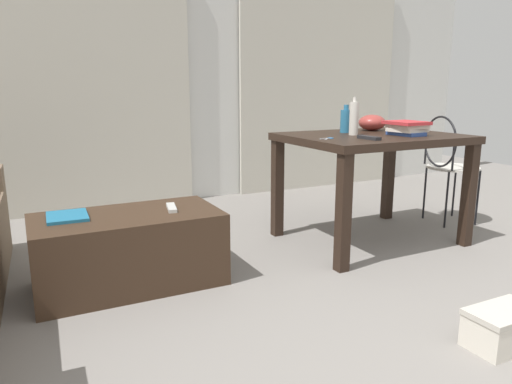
{
  "coord_description": "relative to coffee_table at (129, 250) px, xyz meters",
  "views": [
    {
      "loc": [
        -1.71,
        -0.7,
        1.06
      ],
      "look_at": [
        -0.39,
        1.92,
        0.41
      ],
      "focal_mm": 33.29,
      "sensor_mm": 36.0,
      "label": 1
    }
  ],
  "objects": [
    {
      "name": "tv_remote_primary",
      "position": [
        0.24,
        -0.01,
        0.21
      ],
      "size": [
        0.08,
        0.18,
        0.02
      ],
      "primitive_type": "cube",
      "rotation": [
        0.0,
        0.0,
        -0.2
      ],
      "color": "#B7B7B2",
      "rests_on": "coffee_table"
    },
    {
      "name": "coffee_table",
      "position": [
        0.0,
        0.0,
        0.0
      ],
      "size": [
        0.98,
        0.51,
        0.4
      ],
      "color": "#382619",
      "rests_on": "ground"
    },
    {
      "name": "magazine",
      "position": [
        -0.29,
        0.06,
        0.21
      ],
      "size": [
        0.21,
        0.25,
        0.02
      ],
      "primitive_type": "cube",
      "rotation": [
        0.0,
        0.0,
        -0.04
      ],
      "color": "#1E668C",
      "rests_on": "coffee_table"
    },
    {
      "name": "wire_chair",
      "position": [
        2.5,
        0.12,
        0.32
      ],
      "size": [
        0.4,
        0.42,
        0.85
      ],
      "color": "silver",
      "rests_on": "ground"
    },
    {
      "name": "bottle_near",
      "position": [
        1.59,
        0.22,
        0.63
      ],
      "size": [
        0.08,
        0.08,
        0.19
      ],
      "color": "teal",
      "rests_on": "craft_table"
    },
    {
      "name": "book_stack",
      "position": [
        1.83,
        -0.12,
        0.6
      ],
      "size": [
        0.23,
        0.26,
        0.09
      ],
      "color": "#33519E",
      "rests_on": "craft_table"
    },
    {
      "name": "wall_back",
      "position": [
        1.23,
        1.85,
        1.09
      ],
      "size": [
        6.23,
        0.1,
        2.59
      ],
      "primitive_type": "cube",
      "color": "silver",
      "rests_on": "ground"
    },
    {
      "name": "bottle_far",
      "position": [
        1.53,
        0.06,
        0.66
      ],
      "size": [
        0.06,
        0.06,
        0.25
      ],
      "color": "beige",
      "rests_on": "craft_table"
    },
    {
      "name": "shoebox",
      "position": [
        1.25,
        -1.34,
        -0.12
      ],
      "size": [
        0.32,
        0.19,
        0.16
      ],
      "color": "beige",
      "rests_on": "ground"
    },
    {
      "name": "tv_remote_on_table",
      "position": [
        1.44,
        -0.21,
        0.56
      ],
      "size": [
        0.05,
        0.17,
        0.02
      ],
      "primitive_type": "cube",
      "rotation": [
        0.0,
        0.0,
        0.04
      ],
      "color": "#232326",
      "rests_on": "craft_table"
    },
    {
      "name": "ground_plane",
      "position": [
        1.23,
        -0.37,
        -0.2
      ],
      "size": [
        8.76,
        8.76,
        0.0
      ],
      "primitive_type": "plane",
      "color": "gray"
    },
    {
      "name": "craft_table",
      "position": [
        1.67,
        0.03,
        0.44
      ],
      "size": [
        1.14,
        0.88,
        0.75
      ],
      "color": "black",
      "rests_on": "ground"
    },
    {
      "name": "bowl",
      "position": [
        1.86,
        0.27,
        0.61
      ],
      "size": [
        0.2,
        0.2,
        0.12
      ],
      "primitive_type": "ellipsoid",
      "color": "#9E3833",
      "rests_on": "craft_table"
    },
    {
      "name": "scissors",
      "position": [
        1.24,
        -0.07,
        0.55
      ],
      "size": [
        0.1,
        0.08,
        0.0
      ],
      "color": "#9EA0A5",
      "rests_on": "craft_table"
    },
    {
      "name": "curtains",
      "position": [
        1.23,
        1.77,
        0.89
      ],
      "size": [
        4.26,
        0.03,
        2.18
      ],
      "color": "beige",
      "rests_on": "ground"
    }
  ]
}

